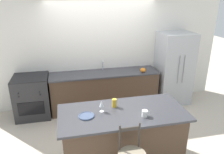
{
  "coord_description": "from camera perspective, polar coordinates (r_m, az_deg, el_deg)",
  "views": [
    {
      "loc": [
        -0.87,
        -4.37,
        2.64
      ],
      "look_at": [
        -0.03,
        -0.59,
        1.15
      ],
      "focal_mm": 35.0,
      "sensor_mm": 36.0,
      "label": 1
    }
  ],
  "objects": [
    {
      "name": "back_counter",
      "position": [
        5.3,
        -1.95,
        -3.36
      ],
      "size": [
        2.54,
        0.68,
        0.91
      ],
      "color": "#4C3828",
      "rests_on": "ground_plane"
    },
    {
      "name": "wall_back",
      "position": [
        5.3,
        -2.71,
        6.89
      ],
      "size": [
        6.0,
        0.07,
        2.7
      ],
      "color": "silver",
      "rests_on": "ground_plane"
    },
    {
      "name": "sink_faucet",
      "position": [
        5.27,
        -2.43,
        3.37
      ],
      "size": [
        0.02,
        0.13,
        0.22
      ],
      "color": "#ADAFB5",
      "rests_on": "back_counter"
    },
    {
      "name": "wine_glass",
      "position": [
        3.31,
        -2.74,
        -7.03
      ],
      "size": [
        0.07,
        0.07,
        0.19
      ],
      "color": "white",
      "rests_on": "kitchen_island"
    },
    {
      "name": "ground_plane",
      "position": [
        5.18,
        -1.1,
        -9.63
      ],
      "size": [
        18.0,
        18.0,
        0.0
      ],
      "primitive_type": "plane",
      "color": "beige"
    },
    {
      "name": "tumbler_cup",
      "position": [
        3.47,
        0.62,
        -6.81
      ],
      "size": [
        0.07,
        0.07,
        0.14
      ],
      "color": "gold",
      "rests_on": "kitchen_island"
    },
    {
      "name": "dinner_plate",
      "position": [
        3.27,
        -6.69,
        -10.04
      ],
      "size": [
        0.24,
        0.24,
        0.02
      ],
      "color": "#425170",
      "rests_on": "kitchen_island"
    },
    {
      "name": "kitchen_island",
      "position": [
        3.63,
        2.69,
        -15.5
      ],
      "size": [
        1.95,
        0.91,
        0.95
      ],
      "color": "#4C3828",
      "rests_on": "ground_plane"
    },
    {
      "name": "refrigerator",
      "position": [
        5.66,
        15.77,
        2.18
      ],
      "size": [
        0.8,
        0.72,
        1.78
      ],
      "color": "#ADAFB5",
      "rests_on": "ground_plane"
    },
    {
      "name": "pumpkin_decoration",
      "position": [
        5.17,
        8.1,
        1.81
      ],
      "size": [
        0.13,
        0.13,
        0.13
      ],
      "color": "orange",
      "rests_on": "back_counter"
    },
    {
      "name": "coffee_mug",
      "position": [
        3.26,
        8.61,
        -9.39
      ],
      "size": [
        0.12,
        0.09,
        0.1
      ],
      "color": "white",
      "rests_on": "kitchen_island"
    },
    {
      "name": "oven_range",
      "position": [
        5.24,
        -20.04,
        -4.79
      ],
      "size": [
        0.75,
        0.71,
        0.95
      ],
      "color": "#28282B",
      "rests_on": "ground_plane"
    }
  ]
}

